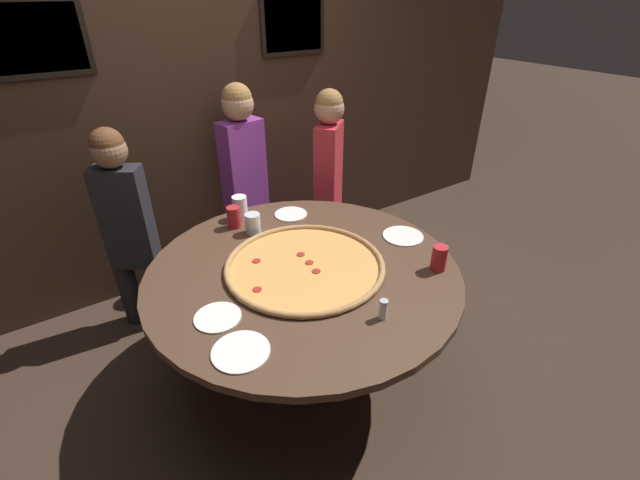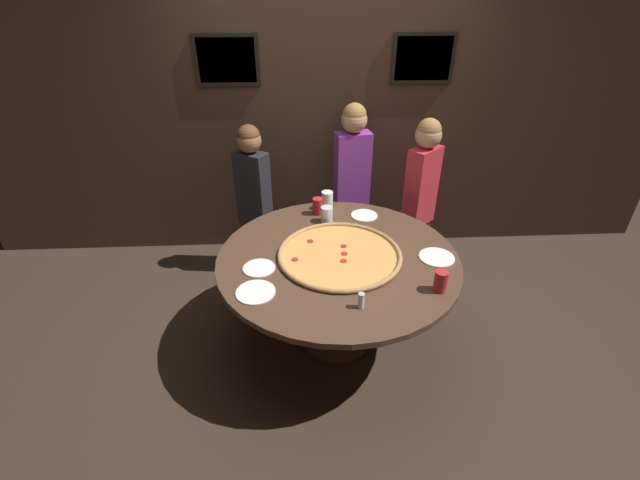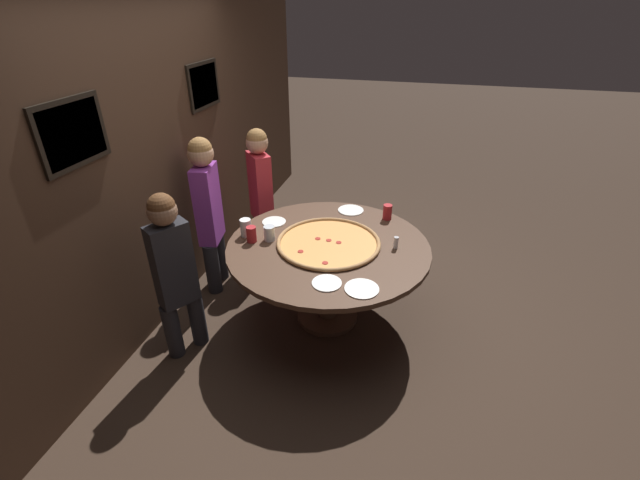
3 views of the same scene
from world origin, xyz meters
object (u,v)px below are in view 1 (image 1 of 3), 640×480
object	(u,v)px
diner_centre_back	(127,222)
white_plate_right_side	(291,214)
drink_cup_by_shaker	(253,223)
white_plate_left_side	(241,351)
drink_cup_far_left	(240,207)
dining_table	(304,288)
drink_cup_front_edge	(439,258)
white_plate_far_back	(218,317)
diner_far_left	(328,173)
drink_cup_centre_back	(234,217)
giant_pizza	(305,266)
white_plate_beside_cup	(403,236)
diner_side_right	(244,174)
condiment_shaker	(383,309)

from	to	relation	value
diner_centre_back	white_plate_right_side	bearing A→B (deg)	-173.20
drink_cup_by_shaker	white_plate_left_side	xyz separation A→B (m)	(-0.47, -0.83, -0.06)
white_plate_left_side	white_plate_right_side	xyz separation A→B (m)	(0.77, 0.91, 0.00)
drink_cup_far_left	white_plate_right_side	size ratio (longest dim) A/B	0.71
diner_centre_back	dining_table	bearing A→B (deg)	155.84
drink_cup_front_edge	diner_centre_back	world-z (taller)	diner_centre_back
drink_cup_front_edge	white_plate_left_side	bearing A→B (deg)	178.15
drink_cup_front_edge	white_plate_left_side	xyz separation A→B (m)	(-1.08, 0.04, -0.06)
white_plate_far_back	diner_far_left	size ratio (longest dim) A/B	0.15
white_plate_left_side	white_plate_right_side	distance (m)	1.19
drink_cup_centre_back	diner_far_left	size ratio (longest dim) A/B	0.09
giant_pizza	white_plate_left_side	bearing A→B (deg)	-146.09
white_plate_beside_cup	diner_centre_back	bearing A→B (deg)	141.12
drink_cup_by_shaker	white_plate_left_side	bearing A→B (deg)	-119.56
white_plate_left_side	diner_side_right	distance (m)	1.68
drink_cup_by_shaker	white_plate_far_back	size ratio (longest dim) A/B	0.58
drink_cup_centre_back	diner_far_left	distance (m)	0.93
white_plate_left_side	white_plate_right_side	bearing A→B (deg)	49.64
drink_cup_far_left	white_plate_right_side	xyz separation A→B (m)	(0.28, -0.14, -0.07)
giant_pizza	drink_cup_by_shaker	world-z (taller)	drink_cup_by_shaker
white_plate_left_side	white_plate_beside_cup	size ratio (longest dim) A/B	1.00
condiment_shaker	diner_side_right	xyz separation A→B (m)	(0.14, 1.67, 0.04)
drink_cup_far_left	drink_cup_by_shaker	bearing A→B (deg)	-94.75
white_plate_beside_cup	white_plate_far_back	size ratio (longest dim) A/B	1.13
drink_cup_centre_back	white_plate_left_side	world-z (taller)	drink_cup_centre_back
drink_cup_centre_back	white_plate_right_side	distance (m)	0.37
drink_cup_front_edge	diner_side_right	world-z (taller)	diner_side_right
drink_cup_front_edge	dining_table	bearing A→B (deg)	145.11
condiment_shaker	giant_pizza	bearing A→B (deg)	97.90
drink_cup_centre_back	white_plate_beside_cup	distance (m)	1.00
white_plate_beside_cup	diner_side_right	distance (m)	1.28
white_plate_far_back	diner_side_right	distance (m)	1.47
giant_pizza	drink_cup_front_edge	bearing A→B (deg)	-35.12
white_plate_left_side	white_plate_far_back	bearing A→B (deg)	89.18
diner_far_left	diner_centre_back	world-z (taller)	diner_far_left
drink_cup_centre_back	diner_side_right	distance (m)	0.64
white_plate_left_side	drink_cup_front_edge	bearing A→B (deg)	-1.85
white_plate_right_side	diner_far_left	distance (m)	0.62
drink_cup_far_left	diner_centre_back	size ratio (longest dim) A/B	0.11
giant_pizza	drink_cup_by_shaker	bearing A→B (deg)	96.55
white_plate_far_back	white_plate_right_side	bearing A→B (deg)	40.87
drink_cup_far_left	white_plate_far_back	bearing A→B (deg)	-121.30
drink_cup_by_shaker	diner_far_left	size ratio (longest dim) A/B	0.09
white_plate_left_side	diner_centre_back	size ratio (longest dim) A/B	0.18
white_plate_right_side	white_plate_far_back	size ratio (longest dim) A/B	0.99
white_plate_right_side	diner_side_right	world-z (taller)	diner_side_right
white_plate_right_side	diner_far_left	size ratio (longest dim) A/B	0.15
white_plate_right_side	condiment_shaker	world-z (taller)	condiment_shaker
white_plate_left_side	white_plate_far_back	world-z (taller)	same
diner_far_left	white_plate_far_back	bearing A→B (deg)	-3.89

